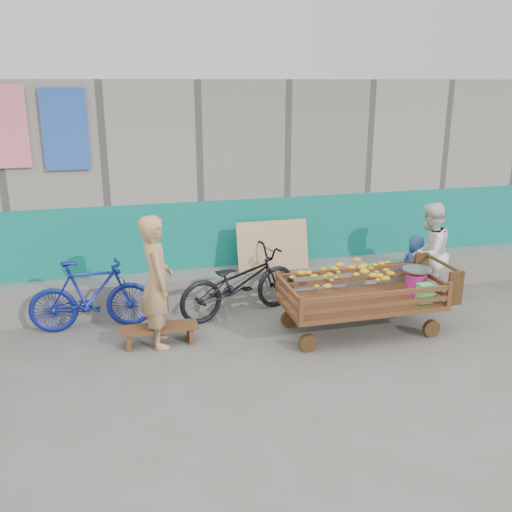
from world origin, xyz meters
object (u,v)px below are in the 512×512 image
object	(u,v)px
banana_cart	(359,286)
vendor_man	(157,282)
bench	(159,331)
bicycle_dark	(239,282)
child	(415,266)
woman	(428,254)
bicycle_blue	(91,295)

from	to	relation	value
banana_cart	vendor_man	size ratio (longest dim) A/B	1.33
bench	bicycle_dark	size ratio (longest dim) A/B	0.53
banana_cart	bench	bearing A→B (deg)	173.25
bench	vendor_man	world-z (taller)	vendor_man
vendor_man	child	bearing A→B (deg)	-82.85
vendor_man	woman	world-z (taller)	vendor_man
woman	bicycle_dark	world-z (taller)	woman
vendor_man	child	world-z (taller)	vendor_man
bicycle_blue	vendor_man	bearing A→B (deg)	-128.27
banana_cart	child	world-z (taller)	banana_cart
bench	bicycle_blue	world-z (taller)	bicycle_blue
vendor_man	child	size ratio (longest dim) A/B	1.76
bicycle_dark	bicycle_blue	xyz separation A→B (m)	(-1.87, 0.00, 0.00)
bench	child	world-z (taller)	child
bicycle_dark	child	bearing A→B (deg)	-104.65
banana_cart	woman	xyz separation A→B (m)	(1.34, 0.67, 0.11)
banana_cart	child	bearing A→B (deg)	36.55
banana_cart	vendor_man	distance (m)	2.41
banana_cart	bicycle_dark	xyz separation A→B (m)	(-1.27, 0.92, -0.15)
banana_cart	bicycle_dark	bearing A→B (deg)	144.15
child	bicycle_dark	distance (m)	2.61
vendor_man	bicycle_blue	world-z (taller)	vendor_man
banana_cart	bicycle_blue	world-z (taller)	bicycle_blue
woman	bicycle_dark	size ratio (longest dim) A/B	0.83
banana_cart	vendor_man	world-z (taller)	vendor_man
banana_cart	child	distance (m)	1.67
vendor_man	child	distance (m)	3.80
bench	woman	distance (m)	3.78
banana_cart	bench	size ratio (longest dim) A/B	2.31
bench	woman	world-z (taller)	woman
banana_cart	bicycle_blue	xyz separation A→B (m)	(-3.14, 0.92, -0.15)
child	woman	bearing A→B (deg)	101.47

